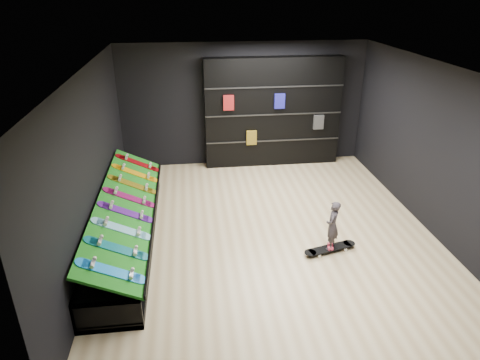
{
  "coord_description": "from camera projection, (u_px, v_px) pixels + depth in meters",
  "views": [
    {
      "loc": [
        -1.37,
        -6.73,
        4.22
      ],
      "look_at": [
        -0.5,
        0.2,
        1.0
      ],
      "focal_mm": 32.0,
      "sensor_mm": 36.0,
      "label": 1
    }
  ],
  "objects": [
    {
      "name": "wall_back",
      "position": [
        244.0,
        105.0,
        10.51
      ],
      "size": [
        6.0,
        0.02,
        3.0
      ],
      "primitive_type": "cube",
      "color": "black",
      "rests_on": "ground"
    },
    {
      "name": "display_board_7",
      "position": [
        138.0,
        163.0,
        9.11
      ],
      "size": [
        0.93,
        0.22,
        0.5
      ],
      "primitive_type": null,
      "rotation": [
        0.0,
        0.44,
        0.0
      ],
      "color": "red",
      "rests_on": "turf_ramp"
    },
    {
      "name": "ceiling",
      "position": [
        273.0,
        68.0,
        6.73
      ],
      "size": [
        6.0,
        7.0,
        0.01
      ],
      "primitive_type": "cube",
      "color": "white",
      "rests_on": "ground"
    },
    {
      "name": "floor",
      "position": [
        268.0,
        232.0,
        7.98
      ],
      "size": [
        6.0,
        7.0,
        0.01
      ],
      "primitive_type": "cube",
      "color": "beige",
      "rests_on": "ground"
    },
    {
      "name": "display_board_1",
      "position": [
        117.0,
        248.0,
        6.17
      ],
      "size": [
        0.93,
        0.22,
        0.5
      ],
      "primitive_type": null,
      "rotation": [
        0.0,
        0.44,
        0.0
      ],
      "color": "#0C8C99",
      "rests_on": "turf_ramp"
    },
    {
      "name": "child",
      "position": [
        332.0,
        234.0,
        7.24
      ],
      "size": [
        0.22,
        0.24,
        0.53
      ],
      "primitive_type": "imported",
      "rotation": [
        0.0,
        0.0,
        -2.07
      ],
      "color": "black",
      "rests_on": "floor_skateboard"
    },
    {
      "name": "wall_front",
      "position": [
        337.0,
        287.0,
        4.2
      ],
      "size": [
        6.0,
        0.02,
        3.0
      ],
      "primitive_type": "cube",
      "color": "black",
      "rests_on": "ground"
    },
    {
      "name": "floor_skateboard",
      "position": [
        330.0,
        250.0,
        7.37
      ],
      "size": [
        1.0,
        0.46,
        0.09
      ],
      "primitive_type": null,
      "rotation": [
        0.0,
        0.0,
        0.25
      ],
      "color": "black",
      "rests_on": "ground"
    },
    {
      "name": "wall_left",
      "position": [
        91.0,
        165.0,
        7.02
      ],
      "size": [
        0.02,
        7.0,
        3.0
      ],
      "primitive_type": "cube",
      "color": "black",
      "rests_on": "ground"
    },
    {
      "name": "display_board_2",
      "position": [
        122.0,
        229.0,
        6.66
      ],
      "size": [
        0.93,
        0.22,
        0.5
      ],
      "primitive_type": null,
      "rotation": [
        0.0,
        0.44,
        0.0
      ],
      "color": "#0CB2E5",
      "rests_on": "turf_ramp"
    },
    {
      "name": "turf_ramp",
      "position": [
        127.0,
        206.0,
        7.41
      ],
      "size": [
        0.92,
        4.5,
        0.46
      ],
      "primitive_type": "cube",
      "rotation": [
        0.0,
        0.44,
        0.0
      ],
      "color": "#10600F",
      "rests_on": "display_rack"
    },
    {
      "name": "display_board_5",
      "position": [
        132.0,
        184.0,
        8.13
      ],
      "size": [
        0.93,
        0.22,
        0.5
      ],
      "primitive_type": null,
      "rotation": [
        0.0,
        0.44,
        0.0
      ],
      "color": "yellow",
      "rests_on": "turf_ramp"
    },
    {
      "name": "wall_right",
      "position": [
        434.0,
        149.0,
        7.69
      ],
      "size": [
        0.02,
        7.0,
        3.0
      ],
      "primitive_type": "cube",
      "color": "black",
      "rests_on": "ground"
    },
    {
      "name": "back_shelving",
      "position": [
        273.0,
        112.0,
        10.5
      ],
      "size": [
        3.33,
        0.39,
        2.67
      ],
      "primitive_type": "cube",
      "color": "black",
      "rests_on": "ground"
    },
    {
      "name": "display_board_6",
      "position": [
        135.0,
        173.0,
        8.62
      ],
      "size": [
        0.93,
        0.22,
        0.5
      ],
      "primitive_type": null,
      "rotation": [
        0.0,
        0.44,
        0.0
      ],
      "color": "yellow",
      "rests_on": "turf_ramp"
    },
    {
      "name": "display_board_0",
      "position": [
        111.0,
        271.0,
        5.68
      ],
      "size": [
        0.93,
        0.22,
        0.5
      ],
      "primitive_type": null,
      "rotation": [
        0.0,
        0.44,
        0.0
      ],
      "color": "blue",
      "rests_on": "turf_ramp"
    },
    {
      "name": "display_rack",
      "position": [
        127.0,
        229.0,
        7.59
      ],
      "size": [
        0.9,
        4.5,
        0.5
      ],
      "primitive_type": null,
      "color": "black",
      "rests_on": "ground"
    },
    {
      "name": "display_board_4",
      "position": [
        129.0,
        197.0,
        7.64
      ],
      "size": [
        0.93,
        0.22,
        0.5
      ],
      "primitive_type": null,
      "rotation": [
        0.0,
        0.44,
        0.0
      ],
      "color": "#E5198C",
      "rests_on": "turf_ramp"
    },
    {
      "name": "display_board_3",
      "position": [
        126.0,
        212.0,
        7.15
      ],
      "size": [
        0.93,
        0.22,
        0.5
      ],
      "primitive_type": null,
      "rotation": [
        0.0,
        0.44,
        0.0
      ],
      "color": "purple",
      "rests_on": "turf_ramp"
    }
  ]
}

